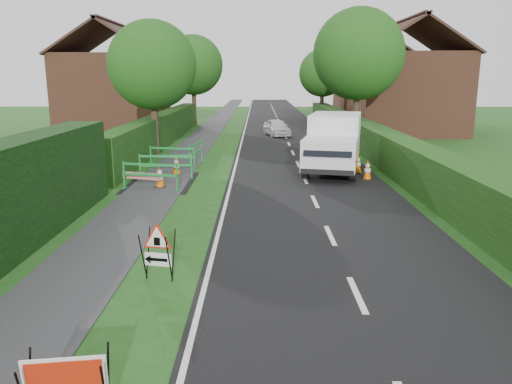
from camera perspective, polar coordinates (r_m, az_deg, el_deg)
name	(u,v)px	position (r m, az deg, el deg)	size (l,w,h in m)	color
ground	(217,321)	(8.53, -4.45, -14.48)	(120.00, 120.00, 0.00)	#194B15
road_surface	(280,124)	(42.75, 2.73, 7.78)	(6.00, 90.00, 0.02)	black
footpath	(215,124)	(42.87, -4.71, 7.77)	(2.00, 90.00, 0.02)	#2D2D30
hedge_west_far	(163,144)	(30.33, -10.58, 5.39)	(1.00, 24.00, 1.80)	#14380F
hedge_east	(380,161)	(24.56, 14.00, 3.46)	(1.20, 50.00, 1.50)	#14380F
house_west	(114,91)	(39.04, -15.92, 11.06)	(7.50, 7.40, 7.88)	brown
house_east_a	(406,92)	(37.02, 16.76, 10.92)	(7.50, 7.40, 7.88)	brown
house_east_b	(375,87)	(50.82, 13.41, 11.55)	(7.50, 7.40, 7.88)	brown
tree_nw	(152,65)	(26.08, -11.77, 14.00)	(4.40, 4.40, 6.70)	#2D2116
tree_ne	(358,54)	(30.11, 11.63, 15.17)	(5.20, 5.20, 7.79)	#2D2116
tree_fw	(193,65)	(41.88, -7.20, 14.19)	(4.80, 4.80, 7.24)	#2D2116
tree_fe	(323,73)	(45.89, 7.63, 13.32)	(4.20, 4.20, 6.33)	#2D2116
red_rect_sign	(66,383)	(6.59, -20.90, -19.75)	(1.00, 0.69, 0.80)	black
triangle_sign	(156,247)	(9.95, -11.36, -6.23)	(0.80, 0.80, 1.00)	black
works_van	(334,142)	(21.26, 8.87, 5.68)	(3.14, 5.53, 2.38)	silver
traffic_cone_0	(367,170)	(19.92, 12.62, 2.50)	(0.38, 0.38, 0.79)	black
traffic_cone_1	(358,164)	(21.24, 11.55, 3.20)	(0.38, 0.38, 0.79)	black
traffic_cone_2	(339,153)	(24.15, 9.52, 4.45)	(0.38, 0.38, 0.79)	black
traffic_cone_3	(160,177)	(18.40, -10.94, 1.72)	(0.38, 0.38, 0.79)	black
traffic_cone_4	(176,165)	(20.70, -9.08, 3.04)	(0.38, 0.38, 0.79)	black
ped_barrier_0	(150,173)	(17.98, -12.01, 2.18)	(2.09, 0.75, 1.00)	#178132
ped_barrier_1	(166,163)	(19.79, -10.28, 3.24)	(2.08, 0.49, 1.00)	#178132
ped_barrier_2	(172,155)	(21.88, -9.54, 4.20)	(2.09, 0.76, 1.00)	#178132
ped_barrier_3	(196,151)	(23.03, -6.86, 4.72)	(0.65, 2.09, 1.00)	#178132
redwhite_plank	(142,188)	(18.49, -12.93, 0.44)	(1.50, 0.04, 0.25)	red
hatchback_car	(277,127)	(34.14, 2.38, 7.40)	(1.34, 3.33, 1.14)	silver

